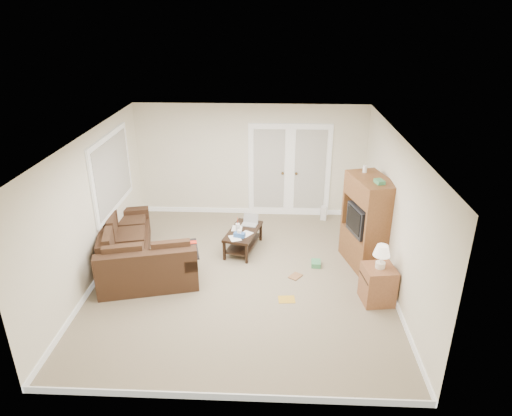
{
  "coord_description": "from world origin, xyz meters",
  "views": [
    {
      "loc": [
        0.55,
        -6.81,
        4.32
      ],
      "look_at": [
        0.21,
        0.52,
        1.1
      ],
      "focal_mm": 32.0,
      "sensor_mm": 36.0,
      "label": 1
    }
  ],
  "objects_px": {
    "side_cabinet": "(378,282)",
    "sectional_sofa": "(135,253)",
    "tv_armoire": "(367,222)",
    "coffee_table": "(244,239)"
  },
  "relations": [
    {
      "from": "sectional_sofa",
      "to": "tv_armoire",
      "type": "relative_size",
      "value": 1.45
    },
    {
      "from": "sectional_sofa",
      "to": "tv_armoire",
      "type": "height_order",
      "value": "tv_armoire"
    },
    {
      "from": "sectional_sofa",
      "to": "tv_armoire",
      "type": "xyz_separation_m",
      "value": [
        4.14,
        0.36,
        0.54
      ]
    },
    {
      "from": "coffee_table",
      "to": "side_cabinet",
      "type": "relative_size",
      "value": 1.11
    },
    {
      "from": "tv_armoire",
      "to": "side_cabinet",
      "type": "xyz_separation_m",
      "value": [
        0.0,
        -1.19,
        -0.48
      ]
    },
    {
      "from": "sectional_sofa",
      "to": "side_cabinet",
      "type": "height_order",
      "value": "side_cabinet"
    },
    {
      "from": "side_cabinet",
      "to": "sectional_sofa",
      "type": "bearing_deg",
      "value": 160.46
    },
    {
      "from": "coffee_table",
      "to": "tv_armoire",
      "type": "bearing_deg",
      "value": 3.14
    },
    {
      "from": "sectional_sofa",
      "to": "coffee_table",
      "type": "relative_size",
      "value": 2.33
    },
    {
      "from": "coffee_table",
      "to": "sectional_sofa",
      "type": "bearing_deg",
      "value": -143.72
    }
  ]
}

